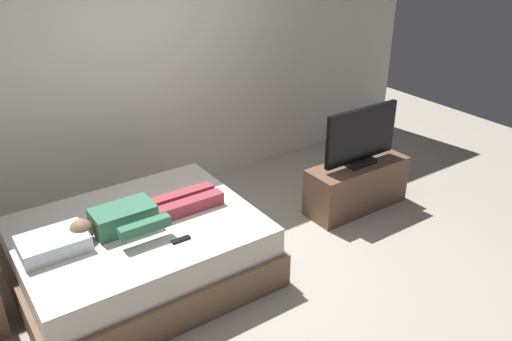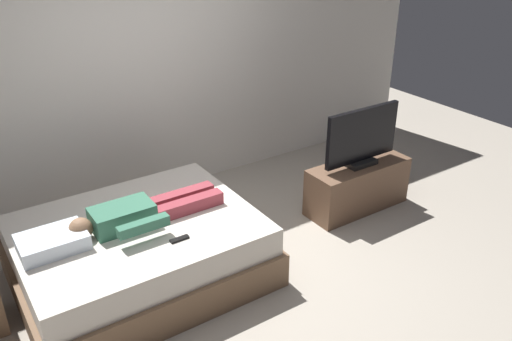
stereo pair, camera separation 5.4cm
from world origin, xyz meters
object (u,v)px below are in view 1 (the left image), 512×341
object	(u,v)px
pillow	(53,243)
person	(140,214)
bed	(140,252)
remote	(181,240)
tv_stand	(356,186)
tv	(361,138)

from	to	relation	value
pillow	person	bearing A→B (deg)	-0.76
bed	pillow	size ratio (longest dim) A/B	4.02
bed	pillow	world-z (taller)	pillow
remote	tv_stand	xyz separation A→B (m)	(2.13, 0.27, -0.30)
person	remote	distance (m)	0.44
person	tv	distance (m)	2.29
tv_stand	person	bearing A→B (deg)	176.68
bed	tv	size ratio (longest dim) A/B	2.19
remote	bed	bearing A→B (deg)	113.51
remote	tv_stand	size ratio (longest dim) A/B	0.14
bed	pillow	distance (m)	0.73
bed	tv_stand	distance (m)	2.32
bed	person	size ratio (longest dim) A/B	1.53
bed	remote	size ratio (longest dim) A/B	12.85
tv_stand	pillow	bearing A→B (deg)	177.26
pillow	tv_stand	size ratio (longest dim) A/B	0.44
bed	tv_stand	xyz separation A→B (m)	(2.31, -0.14, -0.01)
bed	tv	world-z (taller)	tv
bed	remote	distance (m)	0.53
tv	pillow	bearing A→B (deg)	177.26
pillow	tv_stand	world-z (taller)	pillow
pillow	tv	world-z (taller)	tv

